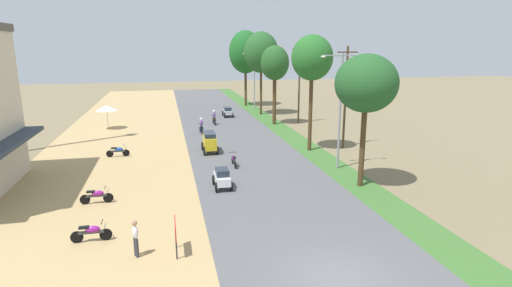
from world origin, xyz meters
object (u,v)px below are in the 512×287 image
at_px(median_tree_fifth, 245,52).
at_px(parked_motorbike_second, 97,195).
at_px(median_tree_third, 275,64).
at_px(motorbike_ahead_fourth, 214,118).
at_px(utility_pole_far, 345,96).
at_px(utility_pole_near, 299,83).
at_px(street_signboard, 176,231).
at_px(median_tree_second, 312,59).
at_px(median_tree_nearest, 366,84).
at_px(median_tree_fourth, 261,53).
at_px(streetlamp_mid, 254,77).
at_px(parked_motorbike_third, 118,151).
at_px(streetlamp_near, 340,104).
at_px(motorbike_ahead_second, 234,159).
at_px(pedestrian_on_shoulder, 135,237).
at_px(motorbike_ahead_third, 201,126).
at_px(car_van_yellow, 209,141).
at_px(car_hatchback_white, 222,177).
at_px(vendor_umbrella, 107,108).
at_px(parked_motorbike_nearest, 92,231).
at_px(car_sedan_silver, 228,111).

bearing_deg(median_tree_fifth, parked_motorbike_second, -113.51).
height_order(median_tree_third, motorbike_ahead_fourth, median_tree_third).
xyz_separation_m(utility_pole_far, motorbike_ahead_fourth, (-9.77, 12.82, -3.67)).
bearing_deg(median_tree_third, utility_pole_near, 0.86).
bearing_deg(street_signboard, median_tree_second, 53.17).
height_order(median_tree_fifth, motorbike_ahead_fourth, median_tree_fifth).
relative_size(median_tree_nearest, median_tree_fifth, 0.76).
height_order(median_tree_fourth, utility_pole_near, median_tree_fourth).
height_order(median_tree_second, streetlamp_mid, median_tree_second).
xyz_separation_m(median_tree_nearest, streetlamp_mid, (0.13, 31.95, -1.91)).
distance_m(parked_motorbike_third, street_signboard, 17.29).
distance_m(streetlamp_near, utility_pole_far, 6.52).
relative_size(parked_motorbike_third, motorbike_ahead_second, 1.00).
distance_m(median_tree_second, motorbike_ahead_second, 10.53).
bearing_deg(median_tree_second, pedestrian_on_shoulder, -130.74).
distance_m(utility_pole_near, utility_pole_far, 11.69).
xyz_separation_m(motorbike_ahead_second, motorbike_ahead_fourth, (0.52, 16.45, 0.28)).
bearing_deg(utility_pole_near, parked_motorbike_second, -132.04).
height_order(median_tree_nearest, motorbike_ahead_fourth, median_tree_nearest).
height_order(median_tree_second, motorbike_ahead_third, median_tree_second).
relative_size(parked_motorbike_third, median_tree_nearest, 0.22).
bearing_deg(car_van_yellow, median_tree_second, -7.57).
xyz_separation_m(parked_motorbike_third, car_hatchback_white, (7.09, -9.09, 0.19)).
distance_m(vendor_umbrella, median_tree_nearest, 29.01).
xyz_separation_m(streetlamp_near, streetlamp_mid, (-0.00, 28.11, -0.17)).
xyz_separation_m(car_hatchback_white, motorbike_ahead_second, (1.48, 4.50, -0.17)).
height_order(median_tree_third, motorbike_ahead_third, median_tree_third).
xyz_separation_m(parked_motorbike_third, median_tree_fourth, (15.86, 17.60, 7.30)).
bearing_deg(parked_motorbike_second, median_tree_fourth, 60.01).
bearing_deg(vendor_umbrella, median_tree_fourth, 17.56).
bearing_deg(utility_pole_far, median_tree_fourth, 99.20).
bearing_deg(motorbike_ahead_third, median_tree_nearest, -64.49).
xyz_separation_m(pedestrian_on_shoulder, median_tree_fourth, (13.47, 34.30, 6.89)).
bearing_deg(median_tree_nearest, median_tree_fourth, 89.66).
relative_size(parked_motorbike_nearest, median_tree_third, 0.21).
xyz_separation_m(vendor_umbrella, median_tree_fourth, (18.07, 5.72, 5.55)).
distance_m(median_tree_nearest, car_sedan_silver, 28.09).
height_order(pedestrian_on_shoulder, utility_pole_far, utility_pole_far).
distance_m(parked_motorbike_nearest, vendor_umbrella, 26.94).
bearing_deg(utility_pole_far, median_tree_second, -173.32).
bearing_deg(utility_pole_near, motorbike_ahead_second, -123.35).
height_order(motorbike_ahead_second, motorbike_ahead_third, motorbike_ahead_third).
bearing_deg(utility_pole_far, parked_motorbike_nearest, -143.05).
height_order(car_van_yellow, car_sedan_silver, car_van_yellow).
xyz_separation_m(utility_pole_near, utility_pole_far, (0.22, -11.69, -0.10)).
xyz_separation_m(motorbike_ahead_second, motorbike_ahead_third, (-1.33, 11.72, 0.28)).
xyz_separation_m(street_signboard, motorbike_ahead_fourth, (5.06, 28.66, -0.25)).
relative_size(median_tree_second, utility_pole_near, 1.07).
relative_size(vendor_umbrella, car_van_yellow, 1.05).
relative_size(car_hatchback_white, motorbike_ahead_fourth, 1.11).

